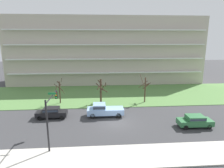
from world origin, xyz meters
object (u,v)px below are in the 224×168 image
tree_center (145,88)px  pickup_blue_center_left (104,110)px  sedan_black_center_right (52,112)px  tree_far_left (60,91)px  sedan_green_near_left (195,121)px  tree_left (101,90)px  traffic_signal_mast (51,110)px

tree_center → pickup_blue_center_left: (-7.66, -6.11, -1.63)m
sedan_black_center_right → tree_far_left: bearing=-90.5°
sedan_black_center_right → sedan_green_near_left: bearing=167.0°
sedan_green_near_left → sedan_black_center_right: 19.94m
tree_far_left → sedan_black_center_right: tree_far_left is taller
sedan_green_near_left → tree_left: bearing=139.2°
tree_left → sedan_black_center_right: (-7.39, -6.29, -1.59)m
tree_far_left → pickup_blue_center_left: tree_far_left is taller
tree_left → tree_center: (7.91, -0.18, 0.18)m
tree_center → sedan_black_center_right: (-15.30, -6.11, -1.77)m
sedan_black_center_right → traffic_signal_mast: (1.78, -7.24, 2.98)m
tree_center → pickup_blue_center_left: size_ratio=0.96×
tree_left → traffic_signal_mast: 14.72m
tree_center → sedan_black_center_right: tree_center is taller
tree_center → traffic_signal_mast: (-13.52, -13.35, 1.21)m
tree_far_left → sedan_green_near_left: 22.29m
tree_center → sedan_green_near_left: 11.52m
sedan_green_near_left → traffic_signal_mast: traffic_signal_mast is taller
tree_far_left → tree_left: 7.33m
tree_left → sedan_black_center_right: size_ratio=1.00×
tree_center → tree_left: bearing=178.7°
sedan_black_center_right → tree_center: bearing=-158.2°
sedan_green_near_left → traffic_signal_mast: (-17.65, -2.74, 2.98)m
tree_far_left → pickup_blue_center_left: (7.58, -6.42, -1.39)m
tree_far_left → sedan_black_center_right: (-0.06, -6.42, -1.53)m
tree_far_left → traffic_signal_mast: bearing=-82.8°
tree_center → sedan_green_near_left: tree_center is taller
sedan_green_near_left → pickup_blue_center_left: size_ratio=0.82×
sedan_black_center_right → traffic_signal_mast: traffic_signal_mast is taller
tree_far_left → tree_left: (7.33, -0.13, 0.06)m
pickup_blue_center_left → sedan_green_near_left: bearing=159.7°
sedan_black_center_right → traffic_signal_mast: 8.03m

